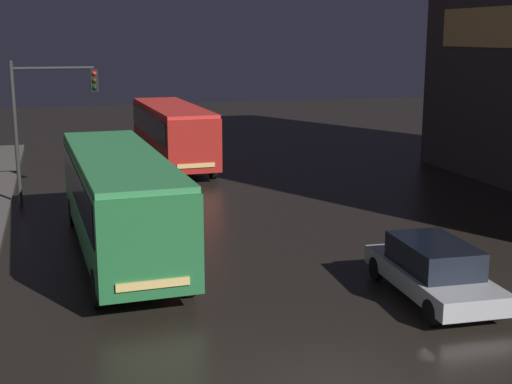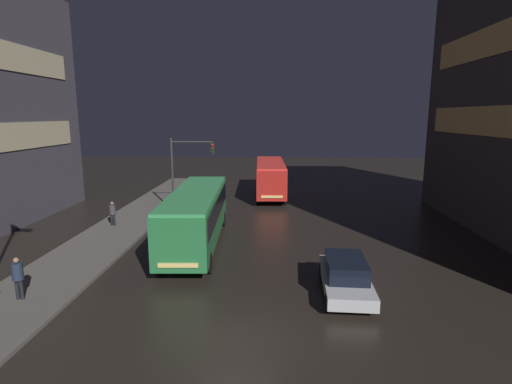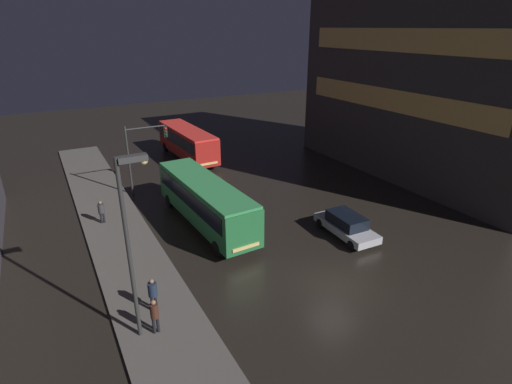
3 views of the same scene
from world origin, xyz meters
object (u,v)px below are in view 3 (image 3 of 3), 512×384
at_px(traffic_light_main, 143,147).
at_px(street_lamp_sidewalk, 131,225).
at_px(bus_near, 205,198).
at_px(pedestrian_mid, 153,292).
at_px(car_taxi, 346,225).
at_px(pedestrian_near, 101,210).
at_px(pedestrian_far, 155,314).
at_px(bus_far, 187,140).

distance_m(traffic_light_main, street_lamp_sidewalk, 17.18).
bearing_deg(street_lamp_sidewalk, bus_near, 53.54).
distance_m(pedestrian_mid, traffic_light_main, 15.85).
relative_size(pedestrian_mid, street_lamp_sidewalk, 0.21).
height_order(car_taxi, pedestrian_near, pedestrian_near).
bearing_deg(pedestrian_far, bus_near, 116.86).
bearing_deg(bus_near, car_taxi, 139.10).
bearing_deg(car_taxi, traffic_light_main, -52.21).
bearing_deg(street_lamp_sidewalk, pedestrian_far, -26.15).
bearing_deg(pedestrian_mid, bus_far, 20.89).
bearing_deg(bus_far, traffic_light_main, 47.11).
bearing_deg(street_lamp_sidewalk, pedestrian_near, 89.10).
bearing_deg(pedestrian_near, pedestrian_mid, 91.30).
xyz_separation_m(bus_near, traffic_light_main, (-2.11, 7.68, 1.96)).
xyz_separation_m(bus_far, traffic_light_main, (-6.18, -7.19, 1.97)).
xyz_separation_m(bus_far, street_lamp_sidewalk, (-10.60, -23.71, 3.59)).
relative_size(pedestrian_far, street_lamp_sidewalk, 0.21).
bearing_deg(street_lamp_sidewalk, bus_far, 65.91).
relative_size(pedestrian_near, street_lamp_sidewalk, 0.20).
xyz_separation_m(bus_far, car_taxi, (3.45, -20.81, -1.20)).
bearing_deg(pedestrian_far, pedestrian_near, 151.92).
height_order(bus_near, car_taxi, bus_near).
distance_m(bus_far, street_lamp_sidewalk, 26.22).
distance_m(car_taxi, pedestrian_mid, 13.35).
distance_m(pedestrian_near, street_lamp_sidewalk, 13.03).
relative_size(bus_near, pedestrian_near, 6.88).
height_order(bus_far, car_taxi, bus_far).
relative_size(bus_far, car_taxi, 2.16).
bearing_deg(bus_far, pedestrian_far, 64.79).
distance_m(pedestrian_mid, street_lamp_sidewalk, 4.61).
height_order(car_taxi, street_lamp_sidewalk, street_lamp_sidewalk).
distance_m(car_taxi, traffic_light_main, 16.98).
bearing_deg(traffic_light_main, car_taxi, -54.75).
relative_size(bus_far, street_lamp_sidewalk, 1.27).
relative_size(bus_near, pedestrian_far, 6.48).
distance_m(pedestrian_near, pedestrian_mid, 10.95).
distance_m(bus_far, pedestrian_far, 26.01).
distance_m(bus_near, car_taxi, 9.66).
distance_m(pedestrian_far, street_lamp_sidewalk, 4.41).
xyz_separation_m(bus_near, pedestrian_far, (-6.08, -9.06, -0.80)).
relative_size(bus_far, pedestrian_mid, 5.96).
bearing_deg(car_taxi, bus_far, -78.06).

